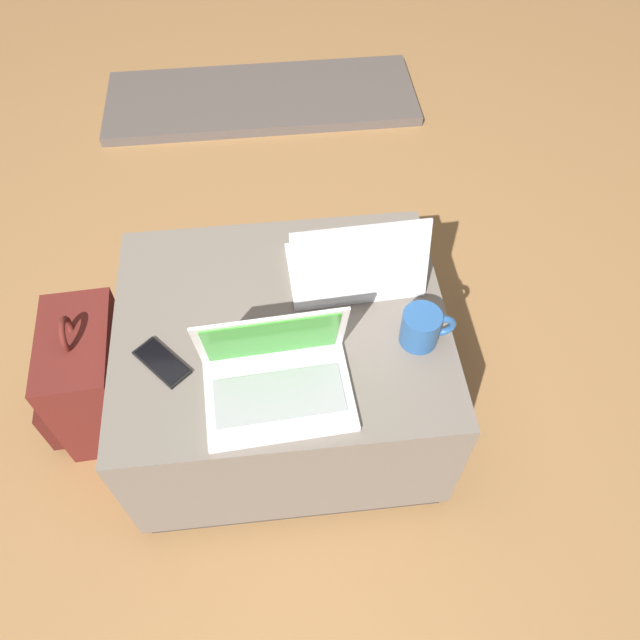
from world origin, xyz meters
The scene contains 8 objects.
ground_plane centered at (0.00, 0.00, 0.00)m, with size 14.00×14.00×0.00m, color #9E7042.
ottoman centered at (0.00, 0.00, 0.24)m, with size 0.83×0.70×0.47m.
laptop_near centered at (-0.02, -0.19, 0.52)m, with size 0.35×0.25×0.24m.
laptop_far centered at (0.20, 0.12, 0.52)m, with size 0.34×0.24×0.23m.
cell_phone centered at (-0.29, -0.09, 0.48)m, with size 0.15×0.15×0.01m.
backpack centered at (-0.56, 0.06, 0.19)m, with size 0.26×0.33×0.46m.
coffee_mug centered at (0.33, -0.09, 0.52)m, with size 0.13×0.09×0.10m.
fireplace_hearth centered at (0.00, 1.60, 0.02)m, with size 1.40×0.50×0.04m.
Camera 1 is at (-0.00, -0.92, 1.72)m, focal length 35.00 mm.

